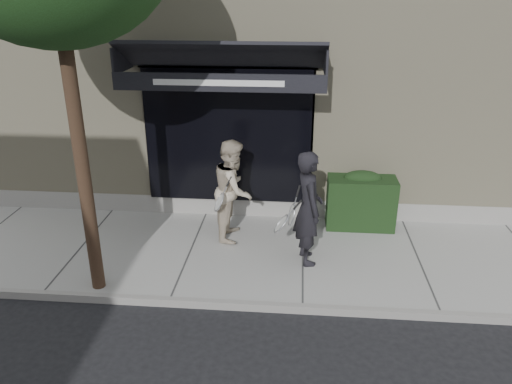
{
  "coord_description": "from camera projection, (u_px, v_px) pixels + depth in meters",
  "views": [
    {
      "loc": [
        -0.15,
        -7.75,
        4.5
      ],
      "look_at": [
        -0.88,
        0.6,
        1.02
      ],
      "focal_mm": 35.0,
      "sensor_mm": 36.0,
      "label": 1
    }
  ],
  "objects": [
    {
      "name": "curb",
      "position": [
        303.0,
        309.0,
        7.39
      ],
      "size": [
        20.0,
        0.1,
        0.14
      ],
      "primitive_type": "cube",
      "color": "gray",
      "rests_on": "ground"
    },
    {
      "name": "pedestrian_front",
      "position": [
        308.0,
        208.0,
        8.23
      ],
      "size": [
        0.86,
        0.92,
        1.96
      ],
      "color": "black",
      "rests_on": "sidewalk"
    },
    {
      "name": "sidewalk",
      "position": [
        303.0,
        257.0,
        8.82
      ],
      "size": [
        20.0,
        3.0,
        0.12
      ],
      "primitive_type": "cube",
      "color": "#A2A29D",
      "rests_on": "ground"
    },
    {
      "name": "hedge",
      "position": [
        361.0,
        200.0,
        9.65
      ],
      "size": [
        1.3,
        0.7,
        1.14
      ],
      "color": "black",
      "rests_on": "sidewalk"
    },
    {
      "name": "building_facade",
      "position": [
        306.0,
        62.0,
        12.36
      ],
      "size": [
        14.3,
        8.04,
        5.64
      ],
      "color": "#C2B894",
      "rests_on": "ground"
    },
    {
      "name": "pedestrian_back",
      "position": [
        234.0,
        190.0,
        9.09
      ],
      "size": [
        0.75,
        1.01,
        1.88
      ],
      "color": "beige",
      "rests_on": "sidewalk"
    },
    {
      "name": "ground",
      "position": [
        302.0,
        260.0,
        8.85
      ],
      "size": [
        80.0,
        80.0,
        0.0
      ],
      "primitive_type": "plane",
      "color": "black",
      "rests_on": "ground"
    }
  ]
}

